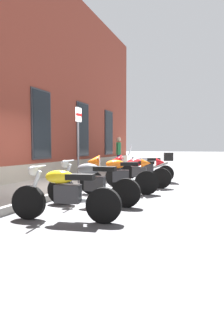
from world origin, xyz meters
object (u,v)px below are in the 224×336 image
at_px(motorcycle_grey_naked, 92,184).
at_px(motorcycle_orange_sport, 116,173).
at_px(motorcycle_red_sport, 135,170).
at_px(motorcycle_silver_touring, 149,166).
at_px(parking_sign, 78,134).
at_px(pedestrian_striped_shirt, 119,152).
at_px(motorcycle_yellow_naked, 64,194).

distance_m(motorcycle_grey_naked, motorcycle_orange_sport, 1.64).
xyz_separation_m(motorcycle_grey_naked, motorcycle_red_sport, (3.14, -0.11, 0.08)).
relative_size(motorcycle_silver_touring, parking_sign, 0.84).
xyz_separation_m(motorcycle_orange_sport, motorcycle_red_sport, (1.50, -0.12, -0.01)).
distance_m(motorcycle_red_sport, motorcycle_silver_touring, 1.66).
distance_m(motorcycle_orange_sport, pedestrian_striped_shirt, 5.67).
height_order(motorcycle_yellow_naked, motorcycle_silver_touring, motorcycle_silver_touring).
relative_size(motorcycle_orange_sport, motorcycle_red_sport, 0.99).
xyz_separation_m(motorcycle_yellow_naked, parking_sign, (3.81, 1.63, 1.22)).
bearing_deg(parking_sign, motorcycle_grey_naked, -147.62).
relative_size(motorcycle_orange_sport, pedestrian_striped_shirt, 1.32).
bearing_deg(motorcycle_orange_sport, parking_sign, 63.24).
distance_m(motorcycle_orange_sport, motorcycle_red_sport, 1.50).
relative_size(motorcycle_grey_naked, motorcycle_silver_touring, 1.07).
relative_size(motorcycle_grey_naked, motorcycle_red_sport, 1.01).
relative_size(motorcycle_grey_naked, parking_sign, 0.90).
relative_size(motorcycle_orange_sport, motorcycle_silver_touring, 1.04).
distance_m(motorcycle_silver_touring, parking_sign, 3.15).
distance_m(pedestrian_striped_shirt, parking_sign, 4.67).
bearing_deg(motorcycle_red_sport, motorcycle_orange_sport, 175.35).
height_order(motorcycle_orange_sport, pedestrian_striped_shirt, pedestrian_striped_shirt).
xyz_separation_m(motorcycle_grey_naked, motorcycle_silver_touring, (4.80, -0.18, 0.08)).
distance_m(motorcycle_silver_touring, pedestrian_striped_shirt, 2.99).
bearing_deg(parking_sign, motorcycle_silver_touring, -35.33).
bearing_deg(motorcycle_orange_sport, motorcycle_silver_touring, -3.42).
distance_m(motorcycle_red_sport, pedestrian_striped_shirt, 4.33).
bearing_deg(motorcycle_red_sport, motorcycle_yellow_naked, 179.97).
relative_size(motorcycle_yellow_naked, motorcycle_grey_naked, 0.93).
height_order(motorcycle_grey_naked, motorcycle_red_sport, motorcycle_red_sport).
bearing_deg(pedestrian_striped_shirt, motorcycle_silver_touring, -138.64).
bearing_deg(motorcycle_red_sport, parking_sign, 114.29).
bearing_deg(parking_sign, motorcycle_red_sport, -65.71).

